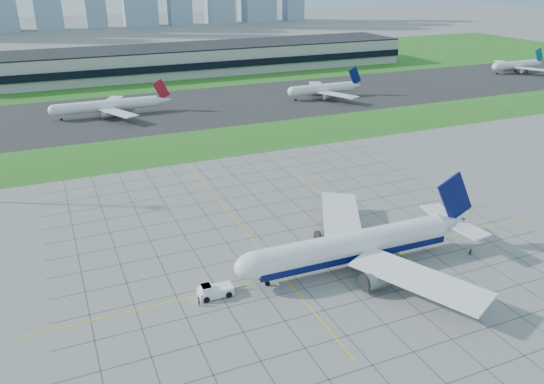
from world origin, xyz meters
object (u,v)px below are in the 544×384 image
(distant_jet_1, at_px, (109,105))
(pushback_tug, at_px, (214,291))
(crew_near, at_px, (199,301))
(distant_jet_3, at_px, (517,65))
(airliner, at_px, (354,246))
(crew_far, at_px, (471,252))
(distant_jet_2, at_px, (323,89))

(distant_jet_1, bearing_deg, pushback_tug, -90.21)
(crew_near, relative_size, distant_jet_1, 0.04)
(pushback_tug, height_order, distant_jet_3, distant_jet_3)
(pushback_tug, bearing_deg, crew_near, -150.28)
(airliner, distance_m, pushback_tug, 30.82)
(crew_far, bearing_deg, distant_jet_2, 83.63)
(airliner, xyz_separation_m, distant_jet_1, (-30.03, 148.78, -0.39))
(crew_far, bearing_deg, distant_jet_1, 120.07)
(distant_jet_1, relative_size, distant_jet_2, 1.14)
(crew_far, relative_size, distant_jet_2, 0.04)
(airliner, xyz_separation_m, crew_near, (-34.06, -0.78, -3.93))
(pushback_tug, distance_m, crew_near, 3.97)
(airliner, xyz_separation_m, crew_far, (26.13, -6.39, -4.07))
(pushback_tug, bearing_deg, distant_jet_3, 33.89)
(crew_near, bearing_deg, airliner, -70.25)
(distant_jet_1, height_order, distant_jet_2, same)
(crew_near, height_order, distant_jet_3, distant_jet_3)
(crew_near, xyz_separation_m, crew_far, (60.19, -5.61, -0.14))
(airliner, relative_size, crew_near, 30.43)
(pushback_tug, relative_size, distant_jet_1, 0.20)
(distant_jet_2, bearing_deg, pushback_tug, -125.58)
(airliner, distance_m, distant_jet_1, 151.78)
(crew_near, bearing_deg, distant_jet_1, 16.89)
(airliner, distance_m, crew_near, 34.29)
(pushback_tug, relative_size, crew_near, 5.20)
(airliner, height_order, distant_jet_3, airliner)
(crew_far, xyz_separation_m, distant_jet_1, (-56.16, 155.17, 3.68))
(airliner, bearing_deg, crew_far, -12.54)
(pushback_tug, height_order, distant_jet_2, distant_jet_2)
(airliner, relative_size, distant_jet_3, 1.35)
(crew_near, bearing_deg, distant_jet_2, -17.70)
(pushback_tug, xyz_separation_m, crew_far, (56.71, -7.50, -0.40))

